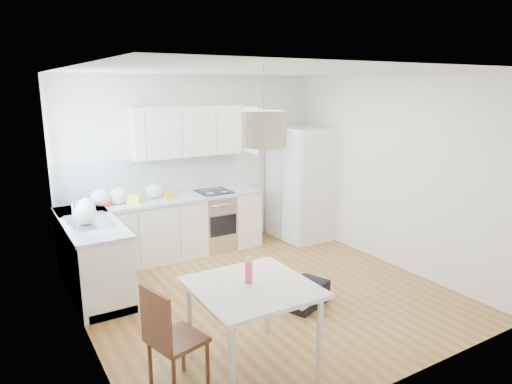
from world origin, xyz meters
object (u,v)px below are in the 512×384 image
Objects in this scene: dining_chair at (178,337)px; gym_bag at (305,294)px; refrigerator at (302,183)px; dining_table at (252,295)px.

gym_bag is at bearing 5.50° from dining_chair.
dining_table is (-2.63, -2.79, -0.22)m from refrigerator.
refrigerator is 3.84m from dining_table.
dining_chair is at bearing 175.52° from dining_table.
dining_chair is (-0.69, 0.06, -0.24)m from dining_table.
dining_table reaches higher than gym_bag.
refrigerator is 1.82× the size of dining_table.
dining_chair is at bearing 178.85° from gym_bag.
dining_table is 0.73m from dining_chair.
refrigerator is at bearing 33.27° from gym_bag.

